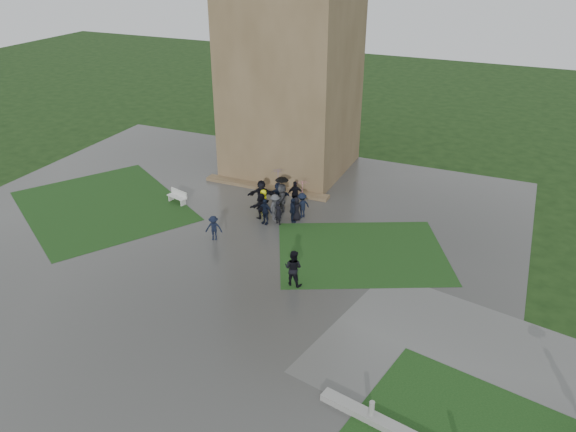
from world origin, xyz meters
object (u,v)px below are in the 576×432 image
at_px(tower, 292,43).
at_px(bench, 178,196).
at_px(pedestrian_near, 293,268).
at_px(pedestrian_mid, 214,228).

height_order(tower, bench, tower).
bearing_deg(bench, pedestrian_near, -12.74).
relative_size(tower, pedestrian_mid, 12.10).
height_order(pedestrian_mid, pedestrian_near, pedestrian_near).
relative_size(tower, bench, 11.66).
relative_size(pedestrian_mid, pedestrian_near, 0.78).
xyz_separation_m(bench, pedestrian_mid, (4.66, -3.32, 0.30)).
bearing_deg(pedestrian_near, tower, -63.65).
distance_m(bench, pedestrian_mid, 5.73).
xyz_separation_m(tower, bench, (-4.30, -8.66, -8.54)).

